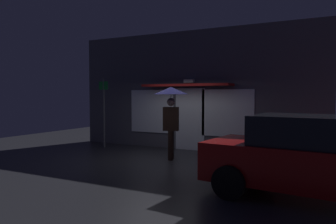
{
  "coord_description": "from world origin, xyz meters",
  "views": [
    {
      "loc": [
        4.57,
        -8.43,
        1.93
      ],
      "look_at": [
        0.1,
        0.28,
        1.44
      ],
      "focal_mm": 34.72,
      "sensor_mm": 36.0,
      "label": 1
    }
  ],
  "objects_px": {
    "person_with_umbrella": "(171,103)",
    "parked_car": "(319,158)",
    "street_sign_post": "(104,109)",
    "sidewalk_bollard": "(227,151)"
  },
  "relations": [
    {
      "from": "person_with_umbrella",
      "to": "parked_car",
      "type": "relative_size",
      "value": 0.51
    },
    {
      "from": "parked_car",
      "to": "street_sign_post",
      "type": "relative_size",
      "value": 1.68
    },
    {
      "from": "street_sign_post",
      "to": "sidewalk_bollard",
      "type": "xyz_separation_m",
      "value": [
        4.74,
        -0.05,
        -1.2
      ]
    },
    {
      "from": "person_with_umbrella",
      "to": "sidewalk_bollard",
      "type": "relative_size",
      "value": 4.45
    },
    {
      "from": "parked_car",
      "to": "street_sign_post",
      "type": "height_order",
      "value": "street_sign_post"
    },
    {
      "from": "person_with_umbrella",
      "to": "sidewalk_bollard",
      "type": "distance_m",
      "value": 2.27
    },
    {
      "from": "sidewalk_bollard",
      "to": "person_with_umbrella",
      "type": "bearing_deg",
      "value": -149.3
    },
    {
      "from": "person_with_umbrella",
      "to": "parked_car",
      "type": "distance_m",
      "value": 4.78
    },
    {
      "from": "person_with_umbrella",
      "to": "street_sign_post",
      "type": "distance_m",
      "value": 3.4
    },
    {
      "from": "person_with_umbrella",
      "to": "parked_car",
      "type": "xyz_separation_m",
      "value": [
        4.15,
        -2.19,
        -0.93
      ]
    }
  ]
}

